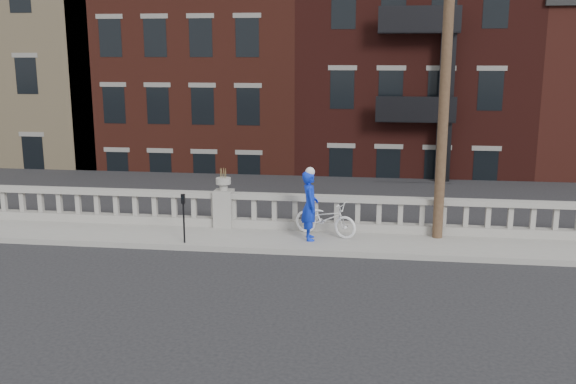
# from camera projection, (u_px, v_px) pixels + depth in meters

# --- Properties ---
(ground) EXTENTS (120.00, 120.00, 0.00)m
(ground) POSITION_uv_depth(u_px,v_px,m) (187.00, 276.00, 15.36)
(ground) COLOR black
(ground) RESTS_ON ground
(sidewalk) EXTENTS (32.00, 2.20, 0.15)m
(sidewalk) POSITION_uv_depth(u_px,v_px,m) (217.00, 237.00, 18.25)
(sidewalk) COLOR gray
(sidewalk) RESTS_ON ground
(balustrade) EXTENTS (28.00, 0.34, 1.03)m
(balustrade) POSITION_uv_depth(u_px,v_px,m) (224.00, 210.00, 19.04)
(balustrade) COLOR gray
(balustrade) RESTS_ON sidewalk
(planter_pedestal) EXTENTS (0.55, 0.55, 1.76)m
(planter_pedestal) POSITION_uv_depth(u_px,v_px,m) (224.00, 204.00, 19.00)
(planter_pedestal) COLOR gray
(planter_pedestal) RESTS_ON sidewalk
(lower_level) EXTENTS (80.00, 44.00, 20.80)m
(lower_level) POSITION_uv_depth(u_px,v_px,m) (308.00, 98.00, 37.03)
(lower_level) COLOR #605E59
(lower_level) RESTS_ON ground
(utility_pole) EXTENTS (1.60, 0.28, 10.00)m
(utility_pole) POSITION_uv_depth(u_px,v_px,m) (447.00, 52.00, 16.92)
(utility_pole) COLOR #422D1E
(utility_pole) RESTS_ON sidewalk
(parking_meter_d) EXTENTS (0.10, 0.09, 1.36)m
(parking_meter_d) POSITION_uv_depth(u_px,v_px,m) (184.00, 213.00, 17.31)
(parking_meter_d) COLOR black
(parking_meter_d) RESTS_ON sidewalk
(bicycle) EXTENTS (2.00, 1.33, 1.00)m
(bicycle) POSITION_uv_depth(u_px,v_px,m) (325.00, 218.00, 18.09)
(bicycle) COLOR white
(bicycle) RESTS_ON sidewalk
(cyclist) EXTENTS (0.60, 0.78, 1.93)m
(cyclist) POSITION_uv_depth(u_px,v_px,m) (310.00, 206.00, 17.61)
(cyclist) COLOR #0D29C5
(cyclist) RESTS_ON sidewalk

